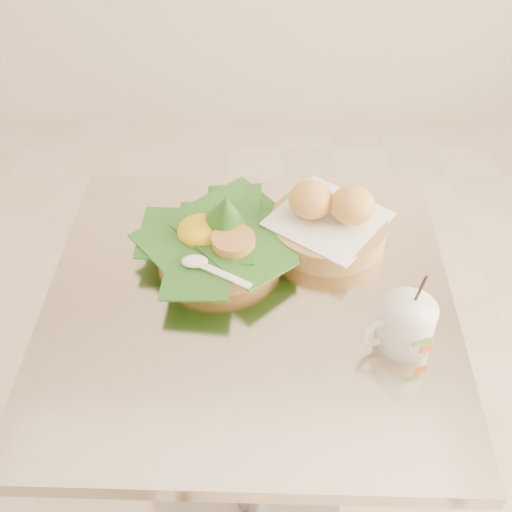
{
  "coord_description": "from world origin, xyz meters",
  "views": [
    {
      "loc": [
        0.1,
        -0.79,
        1.55
      ],
      "look_at": [
        0.11,
        -0.0,
        0.82
      ],
      "focal_mm": 45.0,
      "sensor_mm": 36.0,
      "label": 1
    }
  ],
  "objects_px": {
    "rice_basket": "(219,236)",
    "cafe_table": "(250,377)",
    "bread_basket": "(329,221)",
    "coffee_mug": "(404,324)"
  },
  "relations": [
    {
      "from": "coffee_mug",
      "to": "bread_basket",
      "type": "bearing_deg",
      "value": 110.4
    },
    {
      "from": "bread_basket",
      "to": "rice_basket",
      "type": "bearing_deg",
      "value": -168.58
    },
    {
      "from": "rice_basket",
      "to": "cafe_table",
      "type": "bearing_deg",
      "value": -65.53
    },
    {
      "from": "bread_basket",
      "to": "coffee_mug",
      "type": "height_order",
      "value": "coffee_mug"
    },
    {
      "from": "cafe_table",
      "to": "coffee_mug",
      "type": "xyz_separation_m",
      "value": [
        0.24,
        -0.09,
        0.26
      ]
    },
    {
      "from": "coffee_mug",
      "to": "rice_basket",
      "type": "bearing_deg",
      "value": 144.3
    },
    {
      "from": "coffee_mug",
      "to": "cafe_table",
      "type": "bearing_deg",
      "value": 158.75
    },
    {
      "from": "cafe_table",
      "to": "rice_basket",
      "type": "xyz_separation_m",
      "value": [
        -0.05,
        0.12,
        0.26
      ]
    },
    {
      "from": "cafe_table",
      "to": "bread_basket",
      "type": "bearing_deg",
      "value": 47.14
    },
    {
      "from": "rice_basket",
      "to": "bread_basket",
      "type": "distance_m",
      "value": 0.21
    }
  ]
}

